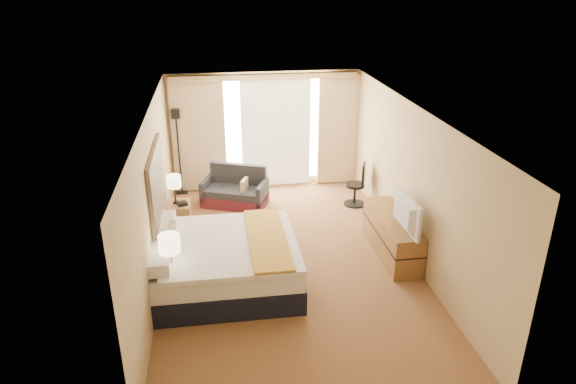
{
  "coord_description": "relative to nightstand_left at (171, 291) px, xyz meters",
  "views": [
    {
      "loc": [
        -1.11,
        -7.53,
        4.53
      ],
      "look_at": [
        0.07,
        0.4,
        1.11
      ],
      "focal_mm": 32.0,
      "sensor_mm": 36.0,
      "label": 1
    }
  ],
  "objects": [
    {
      "name": "lamp_left",
      "position": [
        0.05,
        -0.01,
        0.77
      ],
      "size": [
        0.3,
        0.3,
        0.64
      ],
      "color": "black",
      "rests_on": "nightstand_left"
    },
    {
      "name": "telephone",
      "position": [
        0.09,
        2.41,
        0.31
      ],
      "size": [
        0.21,
        0.19,
        0.07
      ],
      "primitive_type": "cube",
      "rotation": [
        0.0,
        0.0,
        0.37
      ],
      "color": "black",
      "rests_on": "nightstand_right"
    },
    {
      "name": "media_dresser",
      "position": [
        3.7,
        1.05,
        0.07
      ],
      "size": [
        0.5,
        1.8,
        0.7
      ],
      "primitive_type": "cube",
      "color": "olive",
      "rests_on": "floor"
    },
    {
      "name": "headboard",
      "position": [
        -0.19,
        1.25,
        1.01
      ],
      "size": [
        0.06,
        1.85,
        1.5
      ],
      "primitive_type": "cube",
      "color": "black",
      "rests_on": "wall_left"
    },
    {
      "name": "desk_chair",
      "position": [
        3.67,
        3.13,
        0.14
      ],
      "size": [
        0.46,
        0.46,
        0.93
      ],
      "rotation": [
        0.0,
        0.0,
        -0.38
      ],
      "color": "black",
      "rests_on": "floor"
    },
    {
      "name": "ceiling",
      "position": [
        1.87,
        1.05,
        2.33
      ],
      "size": [
        4.2,
        7.0,
        0.02
      ],
      "primitive_type": "cube",
      "color": "white",
      "rests_on": "wall_back"
    },
    {
      "name": "lamp_right",
      "position": [
        -0.03,
        2.52,
        0.7
      ],
      "size": [
        0.26,
        0.26,
        0.55
      ],
      "color": "black",
      "rests_on": "nightstand_right"
    },
    {
      "name": "floor_lamp",
      "position": [
        -0.03,
        4.35,
        1.07
      ],
      "size": [
        0.24,
        0.24,
        1.91
      ],
      "color": "black",
      "rests_on": "floor"
    },
    {
      "name": "wall_right",
      "position": [
        3.97,
        1.05,
        1.02
      ],
      "size": [
        0.02,
        7.0,
        2.6
      ],
      "primitive_type": "cube",
      "color": "tan",
      "rests_on": "ground"
    },
    {
      "name": "nightstand_right",
      "position": [
        0.0,
        2.5,
        0.0
      ],
      "size": [
        0.45,
        0.52,
        0.55
      ],
      "primitive_type": "cube",
      "color": "olive",
      "rests_on": "floor"
    },
    {
      "name": "tissue_box",
      "position": [
        0.1,
        -0.04,
        0.33
      ],
      "size": [
        0.15,
        0.15,
        0.12
      ],
      "primitive_type": "cube",
      "rotation": [
        0.0,
        0.0,
        -0.21
      ],
      "color": "#89B3D4",
      "rests_on": "nightstand_left"
    },
    {
      "name": "wall_front",
      "position": [
        1.87,
        -2.45,
        1.02
      ],
      "size": [
        4.2,
        0.02,
        2.6
      ],
      "primitive_type": "cube",
      "color": "tan",
      "rests_on": "ground"
    },
    {
      "name": "window",
      "position": [
        2.12,
        4.52,
        1.04
      ],
      "size": [
        2.3,
        0.02,
        2.3
      ],
      "primitive_type": "cube",
      "color": "white",
      "rests_on": "wall_back"
    },
    {
      "name": "nightstand_left",
      "position": [
        0.0,
        0.0,
        0.0
      ],
      "size": [
        0.45,
        0.52,
        0.55
      ],
      "primitive_type": "cube",
      "color": "olive",
      "rests_on": "floor"
    },
    {
      "name": "wall_left",
      "position": [
        -0.23,
        1.05,
        1.02
      ],
      "size": [
        0.02,
        7.0,
        2.6
      ],
      "primitive_type": "cube",
      "color": "tan",
      "rests_on": "ground"
    },
    {
      "name": "floor",
      "position": [
        1.87,
        1.05,
        -0.28
      ],
      "size": [
        4.2,
        7.0,
        0.02
      ],
      "primitive_type": "cube",
      "color": "maroon",
      "rests_on": "ground"
    },
    {
      "name": "television",
      "position": [
        3.65,
        0.6,
        0.72
      ],
      "size": [
        0.16,
        1.02,
        0.58
      ],
      "primitive_type": "imported",
      "rotation": [
        0.0,
        0.0,
        1.59
      ],
      "color": "black",
      "rests_on": "media_dresser"
    },
    {
      "name": "wall_back",
      "position": [
        1.87,
        4.55,
        1.02
      ],
      "size": [
        4.2,
        0.02,
        2.6
      ],
      "primitive_type": "cube",
      "color": "tan",
      "rests_on": "ground"
    },
    {
      "name": "loveseat",
      "position": [
        1.13,
        3.53,
        -0.0
      ],
      "size": [
        1.48,
        1.14,
        0.82
      ],
      "rotation": [
        0.0,
        0.0,
        -0.38
      ],
      "color": "#4F161E",
      "rests_on": "floor"
    },
    {
      "name": "bed",
      "position": [
        0.81,
        0.5,
        0.12
      ],
      "size": [
        2.21,
        2.02,
        1.07
      ],
      "color": "black",
      "rests_on": "floor"
    },
    {
      "name": "curtains",
      "position": [
        1.87,
        4.44,
        1.13
      ],
      "size": [
        4.12,
        0.19,
        2.56
      ],
      "color": "beige",
      "rests_on": "floor"
    }
  ]
}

